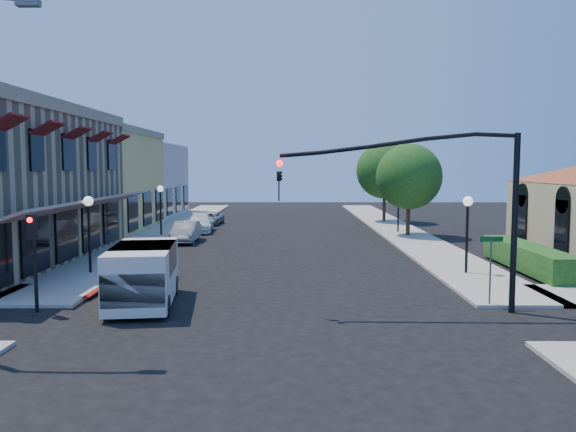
{
  "coord_description": "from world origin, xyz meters",
  "views": [
    {
      "loc": [
        0.54,
        -17.03,
        4.9
      ],
      "look_at": [
        0.45,
        8.96,
        2.6
      ],
      "focal_mm": 35.0,
      "sensor_mm": 36.0,
      "label": 1
    }
  ],
  "objects_px": {
    "parked_car_c": "(200,223)",
    "street_tree_a": "(409,177)",
    "lamppost_left_far": "(160,198)",
    "signal_mast_arm": "(451,191)",
    "street_name_sign": "(491,259)",
    "lamppost_left_near": "(89,215)",
    "secondary_signal": "(33,244)",
    "street_tree_b": "(385,171)",
    "lamppost_right_far": "(399,196)",
    "white_van": "(143,271)",
    "parked_car_a": "(156,271)",
    "lamppost_right_near": "(468,215)",
    "parked_car_b": "(186,232)",
    "parked_car_d": "(210,218)"
  },
  "relations": [
    {
      "from": "secondary_signal",
      "to": "parked_car_d",
      "type": "bearing_deg",
      "value": 86.4
    },
    {
      "from": "lamppost_right_far",
      "to": "lamppost_left_near",
      "type": "bearing_deg",
      "value": -136.74
    },
    {
      "from": "lamppost_left_far",
      "to": "signal_mast_arm",
      "type": "bearing_deg",
      "value": -55.0
    },
    {
      "from": "signal_mast_arm",
      "to": "lamppost_right_near",
      "type": "bearing_deg",
      "value": 67.88
    },
    {
      "from": "lamppost_right_far",
      "to": "parked_car_c",
      "type": "xyz_separation_m",
      "value": [
        -14.7,
        0.66,
        -2.07
      ]
    },
    {
      "from": "parked_car_b",
      "to": "parked_car_c",
      "type": "height_order",
      "value": "parked_car_b"
    },
    {
      "from": "parked_car_a",
      "to": "street_tree_b",
      "type": "bearing_deg",
      "value": 57.75
    },
    {
      "from": "street_name_sign",
      "to": "lamppost_left_near",
      "type": "xyz_separation_m",
      "value": [
        -16.0,
        5.8,
        1.04
      ]
    },
    {
      "from": "parked_car_b",
      "to": "parked_car_c",
      "type": "xyz_separation_m",
      "value": [
        0.0,
        5.66,
        -0.01
      ]
    },
    {
      "from": "secondary_signal",
      "to": "lamppost_right_near",
      "type": "relative_size",
      "value": 0.93
    },
    {
      "from": "signal_mast_arm",
      "to": "secondary_signal",
      "type": "distance_m",
      "value": 13.97
    },
    {
      "from": "street_name_sign",
      "to": "white_van",
      "type": "distance_m",
      "value": 12.15
    },
    {
      "from": "street_name_sign",
      "to": "lamppost_right_far",
      "type": "xyz_separation_m",
      "value": [
        1.0,
        21.8,
        1.04
      ]
    },
    {
      "from": "lamppost_left_near",
      "to": "street_name_sign",
      "type": "bearing_deg",
      "value": -19.93
    },
    {
      "from": "parked_car_c",
      "to": "street_tree_a",
      "type": "bearing_deg",
      "value": -13.84
    },
    {
      "from": "lamppost_right_far",
      "to": "white_van",
      "type": "relative_size",
      "value": 0.72
    },
    {
      "from": "signal_mast_arm",
      "to": "parked_car_d",
      "type": "bearing_deg",
      "value": 112.89
    },
    {
      "from": "parked_car_b",
      "to": "parked_car_c",
      "type": "distance_m",
      "value": 5.66
    },
    {
      "from": "street_tree_a",
      "to": "parked_car_a",
      "type": "height_order",
      "value": "street_tree_a"
    },
    {
      "from": "white_van",
      "to": "parked_car_b",
      "type": "bearing_deg",
      "value": 95.38
    },
    {
      "from": "street_tree_b",
      "to": "lamppost_left_far",
      "type": "distance_m",
      "value": 20.06
    },
    {
      "from": "parked_car_a",
      "to": "signal_mast_arm",
      "type": "bearing_deg",
      "value": -26.72
    },
    {
      "from": "street_name_sign",
      "to": "parked_car_d",
      "type": "distance_m",
      "value": 31.06
    },
    {
      "from": "parked_car_a",
      "to": "parked_car_d",
      "type": "height_order",
      "value": "parked_car_a"
    },
    {
      "from": "street_tree_a",
      "to": "street_name_sign",
      "type": "xyz_separation_m",
      "value": [
        -1.3,
        -19.8,
        -2.5
      ]
    },
    {
      "from": "white_van",
      "to": "street_name_sign",
      "type": "bearing_deg",
      "value": -1.04
    },
    {
      "from": "lamppost_right_near",
      "to": "parked_car_d",
      "type": "distance_m",
      "value": 26.59
    },
    {
      "from": "lamppost_left_far",
      "to": "lamppost_right_near",
      "type": "bearing_deg",
      "value": -39.47
    },
    {
      "from": "street_tree_a",
      "to": "street_tree_b",
      "type": "height_order",
      "value": "street_tree_b"
    },
    {
      "from": "signal_mast_arm",
      "to": "parked_car_a",
      "type": "height_order",
      "value": "signal_mast_arm"
    },
    {
      "from": "lamppost_left_near",
      "to": "lamppost_right_near",
      "type": "height_order",
      "value": "same"
    },
    {
      "from": "lamppost_right_near",
      "to": "parked_car_c",
      "type": "distance_m",
      "value": 22.31
    },
    {
      "from": "street_tree_a",
      "to": "white_van",
      "type": "relative_size",
      "value": 1.3
    },
    {
      "from": "lamppost_left_near",
      "to": "parked_car_a",
      "type": "bearing_deg",
      "value": -29.95
    },
    {
      "from": "street_tree_b",
      "to": "lamppost_right_near",
      "type": "height_order",
      "value": "street_tree_b"
    },
    {
      "from": "street_tree_a",
      "to": "street_tree_b",
      "type": "relative_size",
      "value": 0.92
    },
    {
      "from": "lamppost_right_near",
      "to": "parked_car_a",
      "type": "xyz_separation_m",
      "value": [
        -13.53,
        -2.0,
        -2.18
      ]
    },
    {
      "from": "lamppost_right_far",
      "to": "parked_car_c",
      "type": "height_order",
      "value": "lamppost_right_far"
    },
    {
      "from": "lamppost_right_near",
      "to": "white_van",
      "type": "bearing_deg",
      "value": -156.99
    },
    {
      "from": "street_tree_b",
      "to": "parked_car_c",
      "type": "height_order",
      "value": "street_tree_b"
    },
    {
      "from": "street_tree_a",
      "to": "secondary_signal",
      "type": "height_order",
      "value": "street_tree_a"
    },
    {
      "from": "lamppost_left_near",
      "to": "lamppost_right_near",
      "type": "distance_m",
      "value": 17.0
    },
    {
      "from": "signal_mast_arm",
      "to": "lamppost_left_near",
      "type": "xyz_separation_m",
      "value": [
        -14.36,
        6.5,
        -1.35
      ]
    },
    {
      "from": "lamppost_left_far",
      "to": "parked_car_a",
      "type": "distance_m",
      "value": 16.52
    },
    {
      "from": "lamppost_left_far",
      "to": "parked_car_c",
      "type": "distance_m",
      "value": 4.08
    },
    {
      "from": "parked_car_c",
      "to": "lamppost_left_near",
      "type": "bearing_deg",
      "value": -101.65
    },
    {
      "from": "parked_car_d",
      "to": "secondary_signal",
      "type": "bearing_deg",
      "value": -87.64
    },
    {
      "from": "signal_mast_arm",
      "to": "parked_car_a",
      "type": "xyz_separation_m",
      "value": [
        -10.89,
        4.5,
        -3.54
      ]
    },
    {
      "from": "street_name_sign",
      "to": "parked_car_b",
      "type": "bearing_deg",
      "value": 129.2
    },
    {
      "from": "street_tree_b",
      "to": "lamppost_right_near",
      "type": "relative_size",
      "value": 1.97
    }
  ]
}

